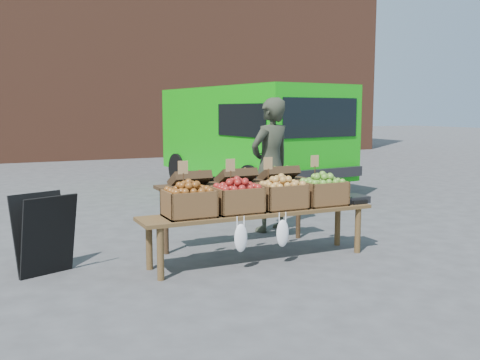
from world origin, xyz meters
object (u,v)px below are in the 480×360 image
back_table (236,204)px  crate_green_apples (322,193)px  display_bench (259,236)px  weighing_scale (351,199)px  delivery_van (250,139)px  crate_golden_apples (189,203)px  crate_russet_pears (237,200)px  crate_red_apples (281,196)px  vendor (270,165)px  chalkboard_sign (44,234)px

back_table → crate_green_apples: (0.78, -0.72, 0.19)m
display_bench → weighing_scale: 1.29m
delivery_van → crate_green_apples: 5.24m
crate_golden_apples → crate_green_apples: same height
delivery_van → crate_russet_pears: delivery_van is taller
back_table → crate_red_apples: (0.23, -0.72, 0.19)m
crate_russet_pears → crate_green_apples: same height
crate_red_apples → weighing_scale: crate_red_apples is taller
display_bench → back_table: bearing=86.1°
display_bench → weighing_scale: bearing=0.0°
crate_red_apples → crate_green_apples: size_ratio=1.00×
vendor → display_bench: (-0.83, -1.26, -0.64)m
crate_golden_apples → crate_green_apples: bearing=0.0°
chalkboard_sign → crate_green_apples: 3.08m
vendor → crate_red_apples: (-0.55, -1.26, -0.21)m
delivery_van → crate_green_apples: (-1.55, -4.99, -0.36)m
chalkboard_sign → display_bench: size_ratio=0.31×
crate_red_apples → crate_green_apples: (0.55, 0.00, 0.00)m
weighing_scale → vendor: bearing=108.4°
vendor → back_table: 1.03m
vendor → weighing_scale: vendor is taller
delivery_van → weighing_scale: (-1.13, -4.99, -0.46)m
delivery_van → crate_red_apples: delivery_van is taller
display_bench → crate_russet_pears: size_ratio=5.40×
display_bench → crate_green_apples: bearing=0.0°
delivery_van → display_bench: bearing=-122.7°
vendor → crate_green_apples: 1.28m
chalkboard_sign → crate_green_apples: (3.03, -0.49, 0.29)m
delivery_van → back_table: size_ratio=2.27×
chalkboard_sign → back_table: 2.27m
back_table → crate_golden_apples: (-0.87, -0.72, 0.19)m
delivery_van → chalkboard_sign: (-4.58, -4.51, -0.65)m
vendor → back_table: bearing=18.4°
vendor → crate_green_apples: bearing=73.3°
chalkboard_sign → back_table: size_ratio=0.40×
delivery_van → weighing_scale: size_ratio=14.02×
crate_russet_pears → crate_red_apples: same height
display_bench → crate_green_apples: (0.83, 0.00, 0.42)m
back_table → display_bench: bearing=-93.9°
crate_russet_pears → crate_green_apples: bearing=0.0°
crate_red_apples → weighing_scale: bearing=0.0°
chalkboard_sign → back_table: (2.25, 0.23, 0.10)m
display_bench → crate_green_apples: 0.93m
delivery_van → crate_red_apples: size_ratio=9.54×
delivery_van → crate_green_apples: bearing=-114.5°
crate_golden_apples → crate_red_apples: 1.10m
back_table → crate_golden_apples: bearing=-140.5°
back_table → crate_green_apples: size_ratio=4.20×
chalkboard_sign → crate_golden_apples: 1.49m
vendor → delivery_van: bearing=-129.1°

